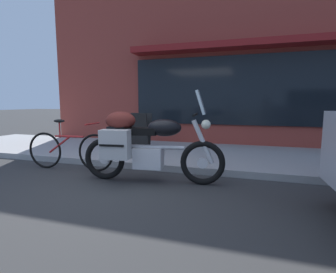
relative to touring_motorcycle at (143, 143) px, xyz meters
The scene contains 4 objects.
ground_plane 0.95m from the touring_motorcycle, 126.44° to the right, with size 80.00×80.00×0.00m, color #303030.
touring_motorcycle is the anchor object (origin of this frame).
parked_bicycle 1.63m from the touring_motorcycle, behind, with size 1.73×0.48×0.93m.
sandwich_board_sign 2.24m from the touring_motorcycle, 115.89° to the left, with size 0.55×0.40×0.86m.
Camera 1 is at (1.97, -3.02, 1.23)m, focal length 27.50 mm.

